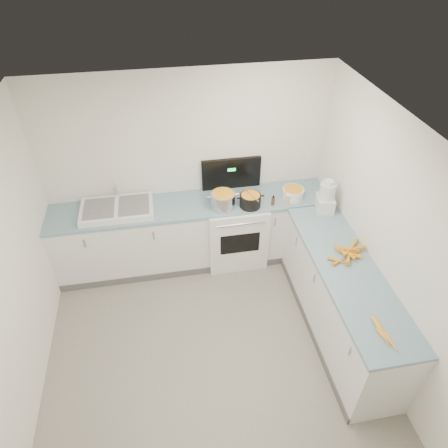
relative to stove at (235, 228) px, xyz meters
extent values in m
cube|color=white|center=(-0.55, 0.01, -0.02)|extent=(3.50, 0.60, 0.90)
cube|color=#80A5B5|center=(-0.55, 0.01, 0.45)|extent=(3.50, 0.62, 0.04)
cube|color=white|center=(0.90, -1.39, -0.02)|extent=(0.60, 2.20, 0.90)
cube|color=#80A5B5|center=(0.90, -1.39, 0.45)|extent=(0.62, 2.20, 0.04)
cube|color=white|center=(0.00, -0.01, -0.02)|extent=(0.76, 0.65, 0.90)
cube|color=black|center=(0.00, 0.29, 0.68)|extent=(0.76, 0.05, 0.42)
cube|color=white|center=(-1.45, 0.01, 0.50)|extent=(0.86, 0.52, 0.07)
cube|color=slate|center=(-1.65, 0.01, 0.54)|extent=(0.36, 0.42, 0.01)
cube|color=slate|center=(-1.25, 0.01, 0.54)|extent=(0.36, 0.42, 0.01)
cylinder|color=silver|center=(-1.45, 0.23, 0.66)|extent=(0.03, 0.03, 0.24)
cylinder|color=silver|center=(-0.18, -0.12, 0.56)|extent=(0.39, 0.39, 0.22)
cylinder|color=black|center=(0.15, -0.16, 0.54)|extent=(0.31, 0.31, 0.18)
cylinder|color=#AD7A47|center=(0.15, -0.16, 0.64)|extent=(0.13, 0.33, 0.01)
cylinder|color=white|center=(0.72, -0.07, 0.53)|extent=(0.34, 0.34, 0.13)
cylinder|color=#593319|center=(0.43, -0.18, 0.52)|extent=(0.04, 0.04, 0.11)
cylinder|color=#E5B266|center=(0.63, -0.17, 0.52)|extent=(0.06, 0.06, 0.10)
cube|color=white|center=(1.02, -0.39, 0.56)|extent=(0.25, 0.28, 0.18)
cylinder|color=silver|center=(1.02, -0.39, 0.74)|extent=(0.19, 0.19, 0.19)
cylinder|color=white|center=(1.02, -0.39, 0.86)|extent=(0.11, 0.11, 0.04)
cone|color=orange|center=(0.83, -1.29, 0.49)|extent=(0.18, 0.11, 0.04)
cone|color=orange|center=(0.95, -1.16, 0.48)|extent=(0.15, 0.18, 0.04)
cone|color=orange|center=(0.92, -1.09, 0.49)|extent=(0.10, 0.18, 0.05)
cone|color=orange|center=(1.08, -1.08, 0.49)|extent=(0.17, 0.18, 0.05)
cone|color=orange|center=(1.01, -1.19, 0.49)|extent=(0.17, 0.06, 0.05)
cone|color=orange|center=(0.99, -1.22, 0.49)|extent=(0.21, 0.15, 0.05)
cone|color=orange|center=(0.95, -1.19, 0.49)|extent=(0.19, 0.15, 0.05)
cone|color=orange|center=(0.92, -1.18, 0.49)|extent=(0.11, 0.21, 0.05)
cone|color=orange|center=(0.82, -1.27, 0.48)|extent=(0.19, 0.14, 0.04)
cone|color=orange|center=(0.96, -1.19, 0.51)|extent=(0.18, 0.15, 0.05)
cone|color=orange|center=(0.90, -1.14, 0.51)|extent=(0.10, 0.22, 0.05)
cone|color=orange|center=(0.95, -1.21, 0.51)|extent=(0.13, 0.20, 0.04)
cone|color=orange|center=(1.06, -1.16, 0.51)|extent=(0.21, 0.07, 0.05)
cone|color=orange|center=(0.99, -1.18, 0.52)|extent=(0.21, 0.11, 0.05)
cone|color=orange|center=(0.97, -1.18, 0.50)|extent=(0.10, 0.16, 0.04)
cone|color=orange|center=(0.93, -1.28, 0.51)|extent=(0.14, 0.18, 0.05)
cone|color=#FFA526|center=(0.88, -2.28, 0.49)|extent=(0.06, 0.19, 0.04)
cone|color=#FFA526|center=(0.84, -2.22, 0.49)|extent=(0.06, 0.18, 0.04)
cone|color=#FFA526|center=(0.86, -2.16, 0.49)|extent=(0.05, 0.19, 0.04)
cone|color=#FFA526|center=(0.84, -2.10, 0.49)|extent=(0.05, 0.17, 0.04)
cube|color=tan|center=(-1.69, -0.02, 0.54)|extent=(0.03, 0.04, 0.00)
cube|color=tan|center=(-1.68, 0.05, 0.54)|extent=(0.04, 0.03, 0.00)
cube|color=tan|center=(-1.67, 0.14, 0.54)|extent=(0.01, 0.05, 0.00)
cube|color=tan|center=(-1.69, 0.03, 0.55)|extent=(0.03, 0.05, 0.00)
cube|color=tan|center=(-1.60, -0.04, 0.55)|extent=(0.03, 0.05, 0.00)
cube|color=tan|center=(-1.56, 0.05, 0.54)|extent=(0.03, 0.05, 0.00)
cube|color=tan|center=(-1.75, -0.03, 0.54)|extent=(0.03, 0.03, 0.00)
cube|color=tan|center=(-1.60, -0.06, 0.54)|extent=(0.04, 0.02, 0.00)
cube|color=tan|center=(-1.67, 0.05, 0.54)|extent=(0.01, 0.04, 0.00)
cube|color=tan|center=(-1.68, -0.01, 0.54)|extent=(0.04, 0.04, 0.00)
cube|color=tan|center=(-1.74, -0.09, 0.54)|extent=(0.05, 0.03, 0.00)
cube|color=tan|center=(-1.56, -0.09, 0.54)|extent=(0.02, 0.04, 0.00)
camera|label=1|loc=(-0.86, -3.99, 3.37)|focal=32.00mm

